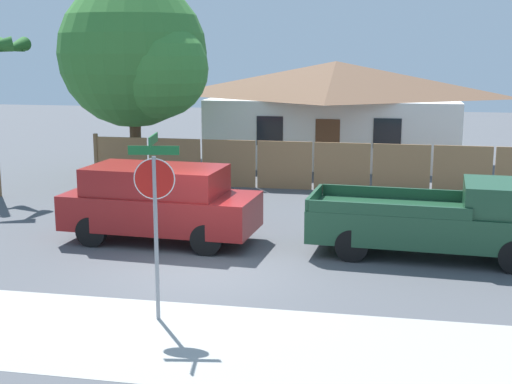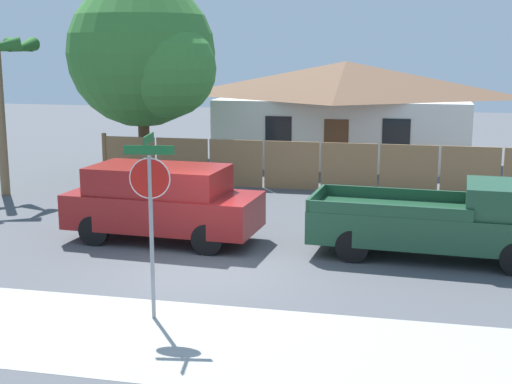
{
  "view_description": "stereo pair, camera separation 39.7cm",
  "coord_description": "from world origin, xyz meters",
  "px_view_note": "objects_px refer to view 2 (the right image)",
  "views": [
    {
      "loc": [
        3.9,
        -13.86,
        4.58
      ],
      "look_at": [
        1.08,
        0.54,
        1.6
      ],
      "focal_mm": 50.0,
      "sensor_mm": 36.0,
      "label": 1
    },
    {
      "loc": [
        4.29,
        -13.78,
        4.58
      ],
      "look_at": [
        1.08,
        0.54,
        1.6
      ],
      "focal_mm": 50.0,
      "sensor_mm": 36.0,
      "label": 2
    }
  ],
  "objects_px": {
    "stop_sign": "(150,197)",
    "oak_tree": "(147,57)",
    "red_suv": "(162,201)",
    "orange_pickup": "(448,221)",
    "house": "(345,110)"
  },
  "relations": [
    {
      "from": "orange_pickup",
      "to": "stop_sign",
      "type": "xyz_separation_m",
      "value": [
        -5.05,
        -4.8,
        1.3
      ]
    },
    {
      "from": "house",
      "to": "orange_pickup",
      "type": "relative_size",
      "value": 1.87
    },
    {
      "from": "stop_sign",
      "to": "oak_tree",
      "type": "bearing_deg",
      "value": 101.96
    },
    {
      "from": "red_suv",
      "to": "orange_pickup",
      "type": "relative_size",
      "value": 0.84
    },
    {
      "from": "oak_tree",
      "to": "orange_pickup",
      "type": "distance_m",
      "value": 13.17
    },
    {
      "from": "orange_pickup",
      "to": "stop_sign",
      "type": "distance_m",
      "value": 7.09
    },
    {
      "from": "red_suv",
      "to": "stop_sign",
      "type": "distance_m",
      "value": 5.2
    },
    {
      "from": "oak_tree",
      "to": "red_suv",
      "type": "distance_m",
      "value": 9.17
    },
    {
      "from": "oak_tree",
      "to": "stop_sign",
      "type": "bearing_deg",
      "value": -68.83
    },
    {
      "from": "red_suv",
      "to": "oak_tree",
      "type": "bearing_deg",
      "value": 116.51
    },
    {
      "from": "house",
      "to": "stop_sign",
      "type": "distance_m",
      "value": 18.36
    },
    {
      "from": "oak_tree",
      "to": "orange_pickup",
      "type": "xyz_separation_m",
      "value": [
        9.97,
        -7.9,
        -3.44
      ]
    },
    {
      "from": "oak_tree",
      "to": "red_suv",
      "type": "height_order",
      "value": "oak_tree"
    },
    {
      "from": "red_suv",
      "to": "stop_sign",
      "type": "xyz_separation_m",
      "value": [
        1.57,
        -4.81,
        1.16
      ]
    },
    {
      "from": "house",
      "to": "oak_tree",
      "type": "xyz_separation_m",
      "value": [
        -6.35,
        -5.61,
        2.18
      ]
    }
  ]
}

